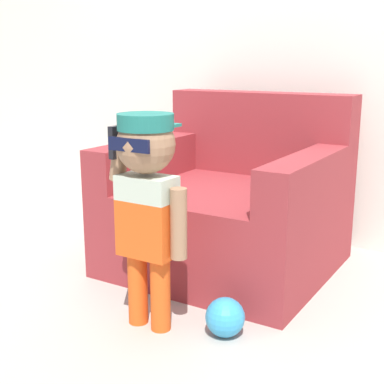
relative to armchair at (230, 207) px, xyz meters
name	(u,v)px	position (x,y,z in m)	size (l,w,h in m)	color
ground_plane	(224,269)	(0.01, -0.09, -0.32)	(10.00, 10.00, 0.00)	#ADA89E
wall_back	(285,24)	(0.01, 0.63, 0.98)	(10.00, 0.05, 2.60)	silver
armchair	(230,207)	(0.00, 0.00, 0.00)	(1.08, 1.02, 0.91)	maroon
person_child	(147,189)	(0.05, -0.81, 0.27)	(0.36, 0.27, 0.89)	#E05119
side_table	(125,189)	(-0.80, 0.10, -0.02)	(0.36, 0.36, 0.50)	white
toy_ball	(225,317)	(0.36, -0.72, -0.24)	(0.16, 0.16, 0.16)	#3399D1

